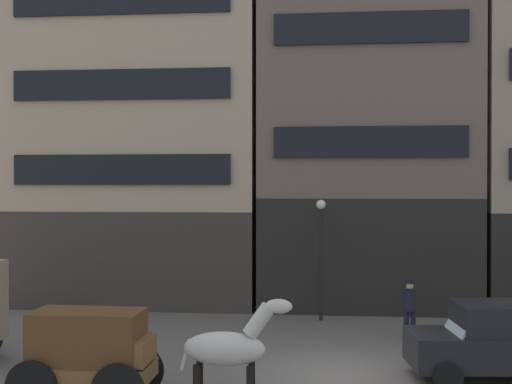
{
  "coord_description": "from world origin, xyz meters",
  "views": [
    {
      "loc": [
        -0.81,
        -15.21,
        4.62
      ],
      "look_at": [
        -2.36,
        2.01,
        4.43
      ],
      "focal_mm": 43.84,
      "sensor_mm": 36.0,
      "label": 1
    }
  ],
  "objects_px": {
    "draft_horse": "(229,348)",
    "pedestrian_officer": "(410,307)",
    "sedan_dark": "(490,342)",
    "cargo_wagon": "(90,350)",
    "streetlamp_curbside": "(321,242)"
  },
  "relations": [
    {
      "from": "draft_horse",
      "to": "sedan_dark",
      "type": "height_order",
      "value": "draft_horse"
    },
    {
      "from": "draft_horse",
      "to": "streetlamp_curbside",
      "type": "height_order",
      "value": "streetlamp_curbside"
    },
    {
      "from": "sedan_dark",
      "to": "streetlamp_curbside",
      "type": "relative_size",
      "value": 0.93
    },
    {
      "from": "draft_horse",
      "to": "pedestrian_officer",
      "type": "xyz_separation_m",
      "value": [
        4.62,
        6.28,
        -0.29
      ]
    },
    {
      "from": "pedestrian_officer",
      "to": "streetlamp_curbside",
      "type": "relative_size",
      "value": 0.44
    },
    {
      "from": "draft_horse",
      "to": "sedan_dark",
      "type": "relative_size",
      "value": 0.61
    },
    {
      "from": "pedestrian_officer",
      "to": "sedan_dark",
      "type": "bearing_deg",
      "value": -71.62
    },
    {
      "from": "draft_horse",
      "to": "pedestrian_officer",
      "type": "relative_size",
      "value": 1.31
    },
    {
      "from": "draft_horse",
      "to": "sedan_dark",
      "type": "xyz_separation_m",
      "value": [
        5.89,
        2.44,
        -0.36
      ]
    },
    {
      "from": "draft_horse",
      "to": "pedestrian_officer",
      "type": "bearing_deg",
      "value": 53.66
    },
    {
      "from": "cargo_wagon",
      "to": "sedan_dark",
      "type": "height_order",
      "value": "cargo_wagon"
    },
    {
      "from": "cargo_wagon",
      "to": "pedestrian_officer",
      "type": "height_order",
      "value": "cargo_wagon"
    },
    {
      "from": "draft_horse",
      "to": "pedestrian_officer",
      "type": "distance_m",
      "value": 7.8
    },
    {
      "from": "cargo_wagon",
      "to": "pedestrian_officer",
      "type": "relative_size",
      "value": 1.63
    },
    {
      "from": "cargo_wagon",
      "to": "draft_horse",
      "type": "distance_m",
      "value": 2.95
    }
  ]
}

